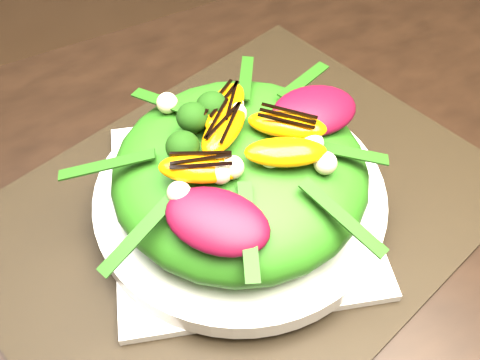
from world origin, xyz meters
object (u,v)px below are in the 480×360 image
plate_base (240,206)px  salad_bowl (240,197)px  lettuce_mound (240,172)px  orange_segment (210,142)px  placemat (240,210)px

plate_base → salad_bowl: (0.00, 0.00, 0.01)m
salad_bowl → lettuce_mound: 0.04m
plate_base → orange_segment: 0.10m
plate_base → salad_bowl: size_ratio=0.88×
plate_base → lettuce_mound: (0.00, 0.00, 0.05)m
lettuce_mound → orange_segment: (-0.02, 0.01, 0.04)m
salad_bowl → lettuce_mound: (0.00, 0.00, 0.04)m
plate_base → lettuce_mound: lettuce_mound is taller
plate_base → orange_segment: orange_segment is taller
placemat → orange_segment: (-0.02, 0.01, 0.10)m
lettuce_mound → orange_segment: orange_segment is taller
lettuce_mound → salad_bowl: bearing=0.0°
placemat → salad_bowl: salad_bowl is taller
salad_bowl → orange_segment: 0.08m
salad_bowl → placemat: bearing=180.0°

